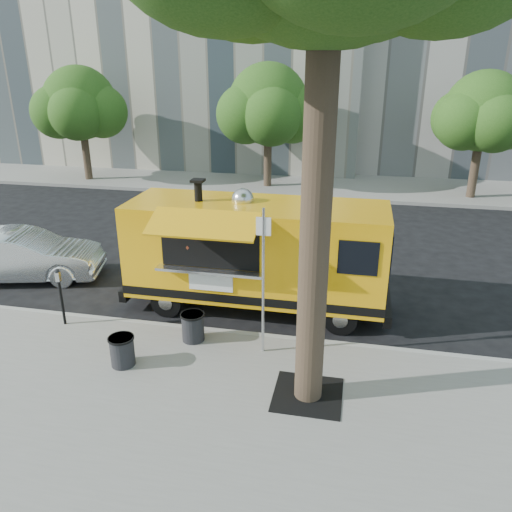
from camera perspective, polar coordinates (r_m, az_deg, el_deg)
The scene contains 14 objects.
ground at distance 12.01m, azimuth -5.12°, elevation -6.68°, with size 120.00×120.00×0.00m, color black.
sidewalk at distance 8.86m, azimuth -12.89°, elevation -18.11°, with size 60.00×6.00×0.15m, color gray.
curb at distance 11.20m, azimuth -6.50°, elevation -8.51°, with size 60.00×0.14×0.16m, color #999993.
far_sidewalk at distance 24.47m, azimuth 3.99°, elevation 8.19°, with size 60.00×5.00×0.15m, color gray.
tree_well at distance 9.16m, azimuth 5.93°, elevation -15.47°, with size 1.20×1.20×0.02m, color black.
far_tree_a at distance 26.08m, azimuth -19.47°, elevation 16.14°, with size 3.42×3.42×5.36m.
far_tree_b at distance 23.27m, azimuth 1.40°, elevation 16.93°, with size 3.60×3.60×5.50m.
far_tree_c at distance 23.11m, azimuth 24.58°, elevation 14.78°, with size 3.24×3.24×5.21m.
sign_post at distance 9.51m, azimuth 0.83°, elevation -2.07°, with size 0.28×0.06×3.00m.
parking_meter at distance 11.70m, azimuth -21.49°, elevation -3.64°, with size 0.11×0.11×1.33m.
food_truck at distance 11.69m, azimuth -0.11°, elevation 0.45°, with size 6.30×2.89×3.09m.
sedan at distance 15.01m, azimuth -25.07°, elevation 0.03°, with size 1.45×4.15×1.37m, color silver.
trash_bin_left at distance 10.05m, azimuth -15.05°, elevation -10.34°, with size 0.50×0.50×0.60m.
trash_bin_right at distance 10.59m, azimuth -7.23°, elevation -7.94°, with size 0.51×0.51×0.61m.
Camera 1 is at (3.19, -10.12, 5.63)m, focal length 35.00 mm.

